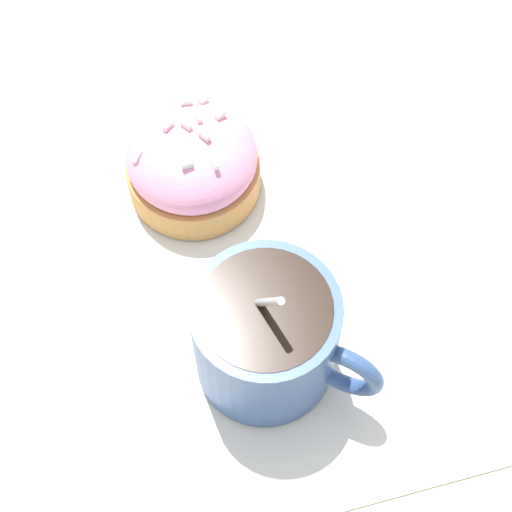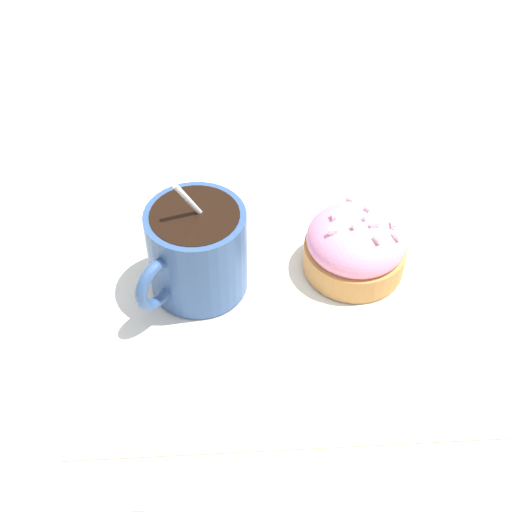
# 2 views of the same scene
# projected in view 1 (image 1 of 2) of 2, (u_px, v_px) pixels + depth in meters

# --- Properties ---
(ground_plane) EXTENTS (3.00, 3.00, 0.00)m
(ground_plane) POSITION_uv_depth(u_px,v_px,m) (224.00, 271.00, 0.52)
(ground_plane) COLOR #C6B793
(paper_napkin) EXTENTS (0.33, 0.34, 0.00)m
(paper_napkin) POSITION_uv_depth(u_px,v_px,m) (224.00, 270.00, 0.52)
(paper_napkin) COLOR white
(paper_napkin) RESTS_ON ground_plane
(coffee_cup) EXTENTS (0.09, 0.09, 0.11)m
(coffee_cup) POSITION_uv_depth(u_px,v_px,m) (268.00, 335.00, 0.46)
(coffee_cup) COLOR #335184
(coffee_cup) RESTS_ON paper_napkin
(frosted_pastry) EXTENTS (0.08, 0.08, 0.06)m
(frosted_pastry) POSITION_uv_depth(u_px,v_px,m) (195.00, 162.00, 0.53)
(frosted_pastry) COLOR #C18442
(frosted_pastry) RESTS_ON paper_napkin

